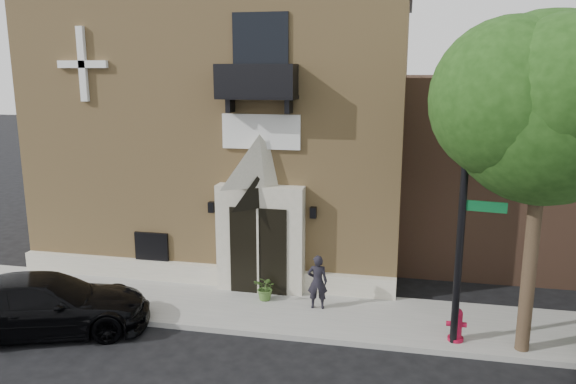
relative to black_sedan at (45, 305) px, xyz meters
name	(u,v)px	position (x,y,z in m)	size (l,w,h in m)	color
ground	(272,339)	(5.80, 0.82, -0.76)	(120.00, 120.00, 0.00)	black
sidewalk	(320,315)	(6.80, 2.32, -0.68)	(42.00, 3.00, 0.15)	gray
church	(244,123)	(2.81, 8.77, 3.88)	(12.20, 11.01, 9.30)	tan
street_tree_left	(548,107)	(11.82, 1.16, 5.11)	(4.97, 4.38, 7.77)	#38281C
black_sedan	(45,305)	(0.00, 0.00, 0.00)	(2.12, 5.23, 1.52)	black
street_sign	(463,209)	(10.25, 1.33, 2.75)	(1.06, 1.13, 6.67)	black
fire_hydrant	(456,325)	(10.29, 1.41, -0.19)	(0.48, 0.38, 0.84)	maroon
planter	(266,288)	(5.13, 2.84, -0.24)	(0.66, 0.57, 0.73)	#4A6E2E
pedestrian_near	(317,282)	(6.66, 2.60, 0.16)	(0.56, 0.37, 1.54)	black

